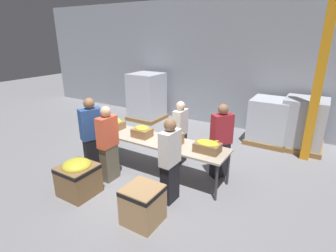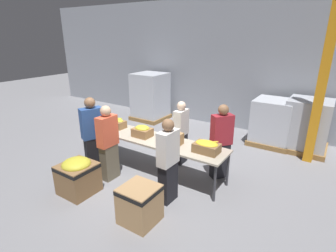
{
  "view_description": "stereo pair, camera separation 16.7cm",
  "coord_description": "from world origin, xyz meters",
  "px_view_note": "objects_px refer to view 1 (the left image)",
  "views": [
    {
      "loc": [
        2.94,
        -4.31,
        2.92
      ],
      "look_at": [
        0.24,
        0.11,
        1.1
      ],
      "focal_mm": 28.0,
      "sensor_mm": 36.0,
      "label": 1
    },
    {
      "loc": [
        3.08,
        -4.22,
        2.92
      ],
      "look_at": [
        0.24,
        0.11,
        1.1
      ],
      "focal_mm": 28.0,
      "sensor_mm": 36.0,
      "label": 2
    }
  ],
  "objects_px": {
    "donation_bin_0": "(78,176)",
    "pallet_stack_2": "(147,97)",
    "sorting_table": "(156,141)",
    "support_pillar": "(319,78)",
    "volunteer_2": "(221,142)",
    "volunteer_4": "(170,162)",
    "pallet_stack_0": "(269,121)",
    "banana_box_0": "(116,124)",
    "donation_bin_1": "(143,203)",
    "volunteer_0": "(180,133)",
    "banana_box_1": "(142,131)",
    "banana_box_3": "(207,146)",
    "volunteer_1": "(92,137)",
    "pallet_stack_1": "(303,124)",
    "volunteer_3": "(108,144)",
    "banana_box_2": "(172,136)"
  },
  "relations": [
    {
      "from": "volunteer_2",
      "to": "donation_bin_0",
      "type": "relative_size",
      "value": 2.25
    },
    {
      "from": "volunteer_1",
      "to": "volunteer_4",
      "type": "xyz_separation_m",
      "value": [
        1.96,
        -0.04,
        -0.05
      ]
    },
    {
      "from": "volunteer_1",
      "to": "pallet_stack_1",
      "type": "xyz_separation_m",
      "value": [
        3.73,
        3.83,
        -0.17
      ]
    },
    {
      "from": "banana_box_2",
      "to": "volunteer_3",
      "type": "xyz_separation_m",
      "value": [
        -1.08,
        -0.75,
        -0.15
      ]
    },
    {
      "from": "sorting_table",
      "to": "volunteer_3",
      "type": "xyz_separation_m",
      "value": [
        -0.66,
        -0.77,
        0.06
      ]
    },
    {
      "from": "banana_box_2",
      "to": "donation_bin_0",
      "type": "distance_m",
      "value": 1.98
    },
    {
      "from": "banana_box_1",
      "to": "volunteer_4",
      "type": "xyz_separation_m",
      "value": [
        1.16,
        -0.73,
        -0.12
      ]
    },
    {
      "from": "banana_box_0",
      "to": "volunteer_3",
      "type": "xyz_separation_m",
      "value": [
        0.55,
        -0.85,
        -0.1
      ]
    },
    {
      "from": "sorting_table",
      "to": "banana_box_0",
      "type": "relative_size",
      "value": 7.92
    },
    {
      "from": "volunteer_1",
      "to": "volunteer_2",
      "type": "relative_size",
      "value": 1.05
    },
    {
      "from": "donation_bin_0",
      "to": "pallet_stack_1",
      "type": "distance_m",
      "value": 5.7
    },
    {
      "from": "volunteer_2",
      "to": "sorting_table",
      "type": "bearing_deg",
      "value": -27.76
    },
    {
      "from": "support_pillar",
      "to": "pallet_stack_2",
      "type": "xyz_separation_m",
      "value": [
        -5.21,
        0.57,
        -1.19
      ]
    },
    {
      "from": "volunteer_0",
      "to": "pallet_stack_0",
      "type": "relative_size",
      "value": 1.2
    },
    {
      "from": "volunteer_1",
      "to": "donation_bin_1",
      "type": "bearing_deg",
      "value": -89.69
    },
    {
      "from": "sorting_table",
      "to": "donation_bin_0",
      "type": "relative_size",
      "value": 4.45
    },
    {
      "from": "banana_box_0",
      "to": "volunteer_1",
      "type": "relative_size",
      "value": 0.24
    },
    {
      "from": "banana_box_3",
      "to": "volunteer_3",
      "type": "bearing_deg",
      "value": -157.47
    },
    {
      "from": "support_pillar",
      "to": "donation_bin_1",
      "type": "bearing_deg",
      "value": -117.12
    },
    {
      "from": "banana_box_1",
      "to": "banana_box_2",
      "type": "xyz_separation_m",
      "value": [
        0.77,
        0.01,
        0.03
      ]
    },
    {
      "from": "volunteer_4",
      "to": "donation_bin_1",
      "type": "relative_size",
      "value": 2.51
    },
    {
      "from": "volunteer_0",
      "to": "banana_box_1",
      "type": "bearing_deg",
      "value": -40.04
    },
    {
      "from": "sorting_table",
      "to": "support_pillar",
      "type": "distance_m",
      "value": 3.92
    },
    {
      "from": "banana_box_3",
      "to": "donation_bin_0",
      "type": "distance_m",
      "value": 2.52
    },
    {
      "from": "donation_bin_0",
      "to": "pallet_stack_2",
      "type": "relative_size",
      "value": 0.44
    },
    {
      "from": "volunteer_0",
      "to": "donation_bin_0",
      "type": "distance_m",
      "value": 2.41
    },
    {
      "from": "volunteer_4",
      "to": "pallet_stack_2",
      "type": "xyz_separation_m",
      "value": [
        -3.25,
        3.8,
        0.02
      ]
    },
    {
      "from": "sorting_table",
      "to": "donation_bin_0",
      "type": "height_order",
      "value": "sorting_table"
    },
    {
      "from": "donation_bin_0",
      "to": "pallet_stack_0",
      "type": "relative_size",
      "value": 0.57
    },
    {
      "from": "banana_box_1",
      "to": "donation_bin_1",
      "type": "distance_m",
      "value": 1.9
    },
    {
      "from": "donation_bin_0",
      "to": "pallet_stack_2",
      "type": "distance_m",
      "value": 4.84
    },
    {
      "from": "banana_box_0",
      "to": "pallet_stack_0",
      "type": "height_order",
      "value": "pallet_stack_0"
    },
    {
      "from": "volunteer_2",
      "to": "volunteer_4",
      "type": "bearing_deg",
      "value": 19.38
    },
    {
      "from": "banana_box_3",
      "to": "pallet_stack_1",
      "type": "height_order",
      "value": "pallet_stack_1"
    },
    {
      "from": "sorting_table",
      "to": "pallet_stack_2",
      "type": "height_order",
      "value": "pallet_stack_2"
    },
    {
      "from": "volunteer_2",
      "to": "pallet_stack_2",
      "type": "distance_m",
      "value": 4.45
    },
    {
      "from": "banana_box_2",
      "to": "pallet_stack_2",
      "type": "xyz_separation_m",
      "value": [
        -2.87,
        3.06,
        -0.13
      ]
    },
    {
      "from": "volunteer_0",
      "to": "pallet_stack_2",
      "type": "height_order",
      "value": "pallet_stack_2"
    },
    {
      "from": "banana_box_1",
      "to": "volunteer_2",
      "type": "distance_m",
      "value": 1.71
    },
    {
      "from": "pallet_stack_0",
      "to": "pallet_stack_2",
      "type": "xyz_separation_m",
      "value": [
        -4.18,
        -0.03,
        0.19
      ]
    },
    {
      "from": "volunteer_1",
      "to": "support_pillar",
      "type": "bearing_deg",
      "value": -28.5
    },
    {
      "from": "banana_box_3",
      "to": "pallet_stack_2",
      "type": "relative_size",
      "value": 0.3
    },
    {
      "from": "donation_bin_1",
      "to": "banana_box_1",
      "type": "bearing_deg",
      "value": 126.67
    },
    {
      "from": "volunteer_2",
      "to": "donation_bin_0",
      "type": "bearing_deg",
      "value": -6.82
    },
    {
      "from": "sorting_table",
      "to": "volunteer_0",
      "type": "bearing_deg",
      "value": 72.0
    },
    {
      "from": "sorting_table",
      "to": "donation_bin_1",
      "type": "xyz_separation_m",
      "value": [
        0.74,
        -1.48,
        -0.39
      ]
    },
    {
      "from": "volunteer_0",
      "to": "support_pillar",
      "type": "xyz_separation_m",
      "value": [
        2.54,
        1.79,
        1.25
      ]
    },
    {
      "from": "volunteer_1",
      "to": "volunteer_4",
      "type": "bearing_deg",
      "value": -68.8
    },
    {
      "from": "donation_bin_1",
      "to": "pallet_stack_0",
      "type": "relative_size",
      "value": 0.5
    },
    {
      "from": "volunteer_1",
      "to": "support_pillar",
      "type": "relative_size",
      "value": 0.42
    }
  ]
}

